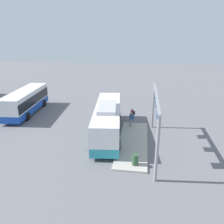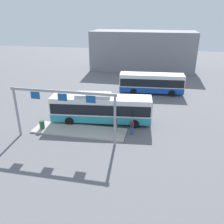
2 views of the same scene
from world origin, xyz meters
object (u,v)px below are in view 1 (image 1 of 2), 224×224
bus_main (108,118)px  trash_bin (135,160)px  person_waiting_near (132,115)px  bus_background_left (26,100)px  person_boarding (131,119)px

bus_main → trash_bin: 6.72m
person_waiting_near → trash_bin: (-9.66, -0.81, -0.28)m
bus_main → bus_background_left: bus_main is taller
bus_background_left → trash_bin: 18.68m
person_waiting_near → person_boarding: bearing=85.3°
bus_main → person_waiting_near: bus_main is taller
person_waiting_near → trash_bin: 9.69m
bus_background_left → trash_bin: bus_background_left is taller
person_boarding → trash_bin: size_ratio=1.86×
bus_background_left → person_boarding: bus_background_left is taller
bus_main → bus_background_left: size_ratio=1.16×
bus_main → bus_background_left: 12.98m
person_boarding → person_waiting_near: bearing=-85.0°
bus_main → trash_bin: (-5.80, -3.19, -1.20)m
bus_main → bus_background_left: bearing=60.5°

